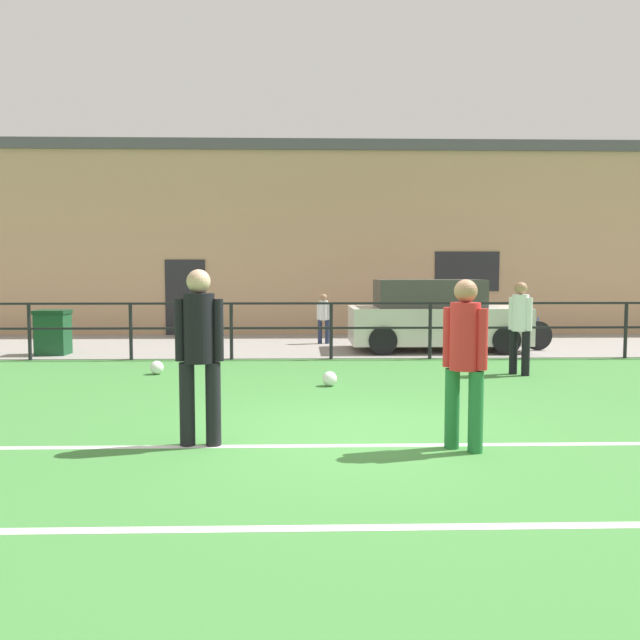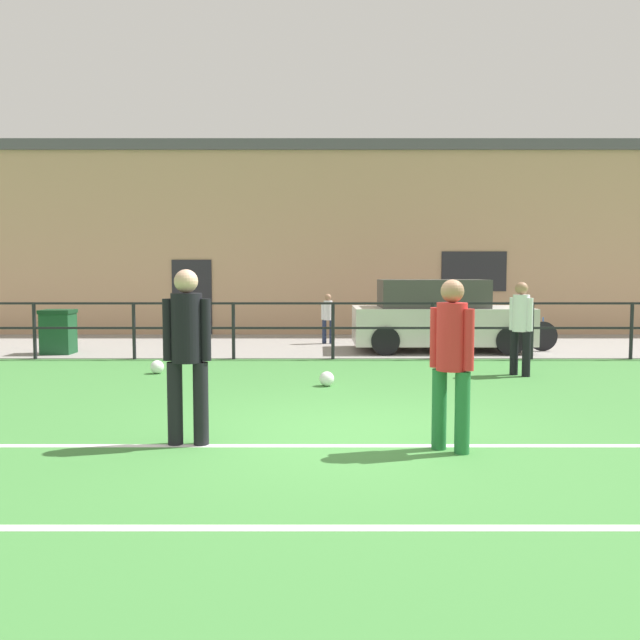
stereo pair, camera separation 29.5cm
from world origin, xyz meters
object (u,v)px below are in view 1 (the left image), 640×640
at_px(player_goalkeeper, 199,346).
at_px(player_striker, 520,322).
at_px(trash_bin_0, 53,332).
at_px(bicycle_parked_1, 500,335).
at_px(player_winger, 465,354).
at_px(soccer_ball_spare, 157,368).
at_px(spectator_child, 324,315).
at_px(parked_car_red, 434,317).
at_px(soccer_ball_match, 330,379).

height_order(player_goalkeeper, player_striker, player_goalkeeper).
height_order(player_striker, trash_bin_0, player_striker).
bearing_deg(bicycle_parked_1, player_winger, -109.57).
distance_m(soccer_ball_spare, spectator_child, 5.48).
bearing_deg(parked_car_red, soccer_ball_match, -119.61).
bearing_deg(player_goalkeeper, player_winger, -3.07).
bearing_deg(soccer_ball_spare, trash_bin_0, 136.81).
relative_size(player_striker, trash_bin_0, 1.69).
distance_m(player_goalkeeper, soccer_ball_match, 3.75).
bearing_deg(soccer_ball_match, bicycle_parked_1, 47.16).
bearing_deg(player_striker, soccer_ball_match, 66.98).
xyz_separation_m(player_striker, spectator_child, (-3.19, 4.76, -0.19)).
xyz_separation_m(player_striker, trash_bin_0, (-8.95, 2.80, -0.40)).
bearing_deg(player_winger, parked_car_red, 119.64).
relative_size(player_striker, spectator_child, 1.31).
height_order(player_winger, spectator_child, player_winger).
xyz_separation_m(player_goalkeeper, spectator_child, (1.53, 9.12, -0.30)).
distance_m(soccer_ball_match, trash_bin_0, 6.84).
bearing_deg(bicycle_parked_1, soccer_ball_match, -132.84).
distance_m(soccer_ball_match, bicycle_parked_1, 5.83).
bearing_deg(trash_bin_0, soccer_ball_spare, -43.19).
bearing_deg(spectator_child, parked_car_red, 161.46).
relative_size(player_winger, trash_bin_0, 1.78).
distance_m(soccer_ball_spare, trash_bin_0, 3.79).
height_order(soccer_ball_spare, trash_bin_0, trash_bin_0).
bearing_deg(soccer_ball_match, soccer_ball_spare, 157.21).
height_order(soccer_ball_match, spectator_child, spectator_child).
distance_m(player_winger, trash_bin_0, 10.08).
bearing_deg(trash_bin_0, spectator_child, 18.79).
relative_size(player_striker, bicycle_parked_1, 0.69).
height_order(player_goalkeeper, soccer_ball_spare, player_goalkeeper).
bearing_deg(bicycle_parked_1, player_goalkeeper, -125.31).
distance_m(soccer_ball_match, parked_car_red, 5.12).
relative_size(player_winger, soccer_ball_match, 7.37).
height_order(player_goalkeeper, soccer_ball_match, player_goalkeeper).
bearing_deg(soccer_ball_spare, player_striker, -2.03).
bearing_deg(player_striker, player_goalkeeper, 92.65).
distance_m(player_winger, soccer_ball_spare, 6.37).
height_order(soccer_ball_match, trash_bin_0, trash_bin_0).
relative_size(player_winger, spectator_child, 1.38).
xyz_separation_m(soccer_ball_spare, bicycle_parked_1, (6.88, 3.04, 0.24)).
relative_size(player_goalkeeper, bicycle_parked_1, 0.77).
relative_size(spectator_child, bicycle_parked_1, 0.52).
relative_size(spectator_child, parked_car_red, 0.32).
relative_size(player_goalkeeper, player_winger, 1.06).
distance_m(parked_car_red, bicycle_parked_1, 1.51).
xyz_separation_m(player_goalkeeper, bicycle_parked_1, (5.40, 7.62, -0.65)).
xyz_separation_m(soccer_ball_spare, parked_car_red, (5.43, 3.19, 0.65)).
bearing_deg(soccer_ball_match, spectator_child, 89.12).
relative_size(player_goalkeeper, trash_bin_0, 1.88).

